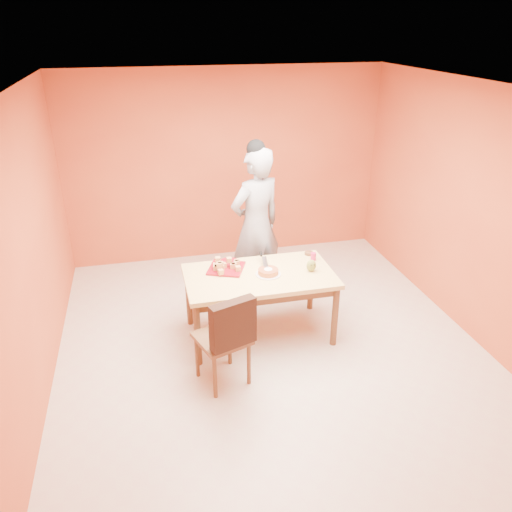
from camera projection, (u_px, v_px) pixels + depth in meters
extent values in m
plane|color=beige|center=(271.00, 346.00, 5.47)|extent=(5.00, 5.00, 0.00)
plane|color=white|center=(274.00, 89.00, 4.30)|extent=(5.00, 5.00, 0.00)
plane|color=#C5572D|center=(226.00, 166.00, 7.08)|extent=(4.50, 0.00, 4.50)
plane|color=#C5572D|center=(27.00, 256.00, 4.41)|extent=(0.00, 5.00, 5.00)
plane|color=#C5572D|center=(474.00, 214.00, 5.36)|extent=(0.00, 5.00, 5.00)
cube|color=#F2DA7E|center=(259.00, 276.00, 5.38)|extent=(1.60, 0.90, 0.05)
cube|color=brown|center=(259.00, 282.00, 5.41)|extent=(1.48, 0.78, 0.10)
cylinder|color=brown|center=(198.00, 335.00, 5.04)|extent=(0.07, 0.07, 0.71)
cylinder|color=brown|center=(189.00, 297.00, 5.73)|extent=(0.07, 0.07, 0.71)
cylinder|color=brown|center=(335.00, 317.00, 5.35)|extent=(0.07, 0.07, 0.71)
cylinder|color=brown|center=(311.00, 283.00, 6.04)|extent=(0.07, 0.07, 0.71)
imported|color=gray|center=(256.00, 226.00, 6.06)|extent=(0.83, 0.70, 1.94)
cube|color=maroon|center=(226.00, 268.00, 5.47)|extent=(0.48, 0.48, 0.02)
cylinder|color=maroon|center=(229.00, 263.00, 5.60)|extent=(0.31, 0.31, 0.02)
cylinder|color=white|center=(268.00, 274.00, 5.35)|extent=(0.33, 0.33, 0.01)
cylinder|color=orange|center=(268.00, 272.00, 5.34)|extent=(0.26, 0.26, 0.05)
cube|color=silver|center=(265.00, 262.00, 5.49)|extent=(0.09, 0.26, 0.01)
ellipsoid|color=olive|center=(311.00, 266.00, 5.40)|extent=(0.11, 0.10, 0.13)
cylinder|color=#B71B4E|center=(313.00, 256.00, 5.66)|extent=(0.07, 0.07, 0.09)
cylinder|color=#321D0D|center=(309.00, 253.00, 5.81)|extent=(0.10, 0.10, 0.03)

